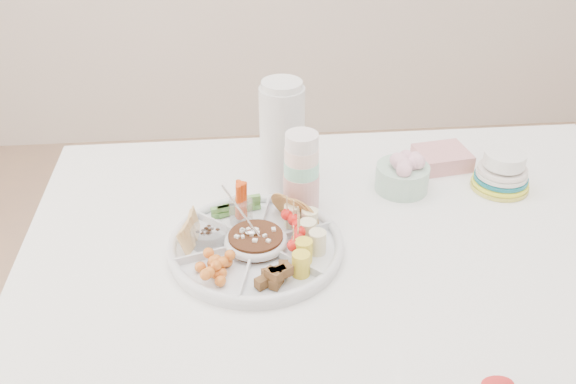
{
  "coord_description": "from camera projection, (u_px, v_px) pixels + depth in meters",
  "views": [
    {
      "loc": [
        -0.27,
        -1.16,
        1.62
      ],
      "look_at": [
        -0.16,
        0.07,
        0.85
      ],
      "focal_mm": 40.0,
      "sensor_mm": 36.0,
      "label": 1
    }
  ],
  "objects": [
    {
      "name": "plate_stack",
      "position": [
        502.0,
        172.0,
        1.61
      ],
      "size": [
        0.16,
        0.16,
        0.09
      ],
      "primitive_type": "cylinder",
      "rotation": [
        0.0,
        0.0,
        0.07
      ],
      "color": "#D0C450",
      "rests_on": "dining_table"
    },
    {
      "name": "carrot_cucumber",
      "position": [
        237.0,
        198.0,
        1.48
      ],
      "size": [
        0.13,
        0.13,
        0.1
      ],
      "primitive_type": null,
      "rotation": [
        0.0,
        0.0,
        0.29
      ],
      "color": "#CF3D0A",
      "rests_on": "party_tray"
    },
    {
      "name": "party_tray",
      "position": [
        256.0,
        244.0,
        1.4
      ],
      "size": [
        0.47,
        0.47,
        0.04
      ],
      "primitive_type": "cylinder",
      "rotation": [
        0.0,
        0.0,
        0.29
      ],
      "color": "silver",
      "rests_on": "dining_table"
    },
    {
      "name": "cherries",
      "position": [
        214.0,
        268.0,
        1.31
      ],
      "size": [
        0.13,
        0.13,
        0.04
      ],
      "primitive_type": null,
      "rotation": [
        0.0,
        0.0,
        0.29
      ],
      "color": "orange",
      "rests_on": "party_tray"
    },
    {
      "name": "flower_bowl",
      "position": [
        403.0,
        172.0,
        1.61
      ],
      "size": [
        0.16,
        0.16,
        0.1
      ],
      "primitive_type": "cylinder",
      "rotation": [
        0.0,
        0.0,
        -0.19
      ],
      "color": "#9AD6B9",
      "rests_on": "dining_table"
    },
    {
      "name": "dining_table",
      "position": [
        351.0,
        354.0,
        1.66
      ],
      "size": [
        1.52,
        1.02,
        0.76
      ],
      "primitive_type": "cube",
      "color": "white",
      "rests_on": "floor"
    },
    {
      "name": "cup_stack",
      "position": [
        301.0,
        169.0,
        1.49
      ],
      "size": [
        0.09,
        0.09,
        0.24
      ],
      "primitive_type": "cylinder",
      "rotation": [
        0.0,
        0.0,
        0.08
      ],
      "color": "white",
      "rests_on": "dining_table"
    },
    {
      "name": "granola_chunks",
      "position": [
        277.0,
        274.0,
        1.29
      ],
      "size": [
        0.11,
        0.11,
        0.04
      ],
      "primitive_type": null,
      "rotation": [
        0.0,
        0.0,
        0.29
      ],
      "color": "brown",
      "rests_on": "party_tray"
    },
    {
      "name": "thermos",
      "position": [
        282.0,
        134.0,
        1.58
      ],
      "size": [
        0.14,
        0.14,
        0.29
      ],
      "primitive_type": "cylinder",
      "rotation": [
        0.0,
        0.0,
        0.36
      ],
      "color": "silver",
      "rests_on": "dining_table"
    },
    {
      "name": "bean_dip",
      "position": [
        256.0,
        241.0,
        1.4
      ],
      "size": [
        0.15,
        0.15,
        0.04
      ],
      "primitive_type": "cylinder",
      "rotation": [
        0.0,
        0.0,
        0.29
      ],
      "color": "#542414",
      "rests_on": "party_tray"
    },
    {
      "name": "pita_raisins",
      "position": [
        197.0,
        231.0,
        1.41
      ],
      "size": [
        0.14,
        0.14,
        0.06
      ],
      "primitive_type": null,
      "rotation": [
        0.0,
        0.0,
        0.29
      ],
      "color": "tan",
      "rests_on": "party_tray"
    },
    {
      "name": "napkin_stack",
      "position": [
        442.0,
        158.0,
        1.72
      ],
      "size": [
        0.15,
        0.14,
        0.04
      ],
      "primitive_type": "cube",
      "rotation": [
        0.0,
        0.0,
        0.15
      ],
      "color": "pink",
      "rests_on": "dining_table"
    },
    {
      "name": "tortillas",
      "position": [
        292.0,
        209.0,
        1.48
      ],
      "size": [
        0.14,
        0.14,
        0.07
      ],
      "primitive_type": null,
      "rotation": [
        0.0,
        0.0,
        0.29
      ],
      "color": "#996231",
      "rests_on": "party_tray"
    },
    {
      "name": "banana_tomato",
      "position": [
        315.0,
        235.0,
        1.37
      ],
      "size": [
        0.15,
        0.15,
        0.1
      ],
      "primitive_type": null,
      "rotation": [
        0.0,
        0.0,
        0.29
      ],
      "color": "tan",
      "rests_on": "party_tray"
    }
  ]
}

